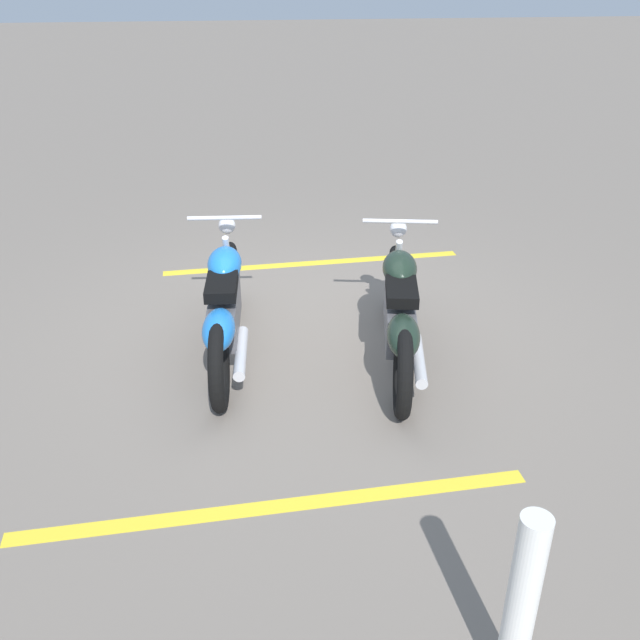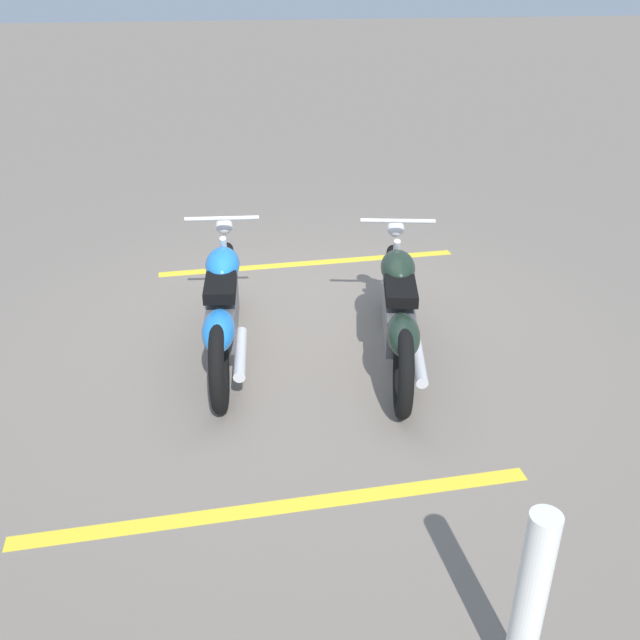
# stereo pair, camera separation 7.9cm
# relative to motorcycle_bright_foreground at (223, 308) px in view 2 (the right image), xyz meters

# --- Properties ---
(ground_plane) EXTENTS (60.00, 60.00, 0.00)m
(ground_plane) POSITION_rel_motorcycle_bright_foreground_xyz_m (-0.35, 0.70, -0.46)
(ground_plane) COLOR slate
(motorcycle_bright_foreground) EXTENTS (2.23, 0.62, 1.04)m
(motorcycle_bright_foreground) POSITION_rel_motorcycle_bright_foreground_xyz_m (0.00, 0.00, 0.00)
(motorcycle_bright_foreground) COLOR black
(motorcycle_bright_foreground) RESTS_ON ground
(motorcycle_dark_foreground) EXTENTS (2.22, 0.67, 1.04)m
(motorcycle_dark_foreground) POSITION_rel_motorcycle_bright_foreground_xyz_m (0.25, 1.39, 0.00)
(motorcycle_dark_foreground) COLOR black
(motorcycle_dark_foreground) RESTS_ON ground
(bollard_post) EXTENTS (0.14, 0.14, 1.01)m
(bollard_post) POSITION_rel_motorcycle_bright_foreground_xyz_m (3.14, 1.29, 0.04)
(bollard_post) COLOR white
(bollard_post) RESTS_ON ground
(parking_stripe_near) EXTENTS (0.32, 3.20, 0.01)m
(parking_stripe_near) POSITION_rel_motorcycle_bright_foreground_xyz_m (-1.87, 0.92, -0.46)
(parking_stripe_near) COLOR yellow
(parking_stripe_near) RESTS_ON ground
(parking_stripe_mid) EXTENTS (0.32, 3.20, 0.01)m
(parking_stripe_mid) POSITION_rel_motorcycle_bright_foreground_xyz_m (1.85, 0.29, -0.46)
(parking_stripe_mid) COLOR yellow
(parking_stripe_mid) RESTS_ON ground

